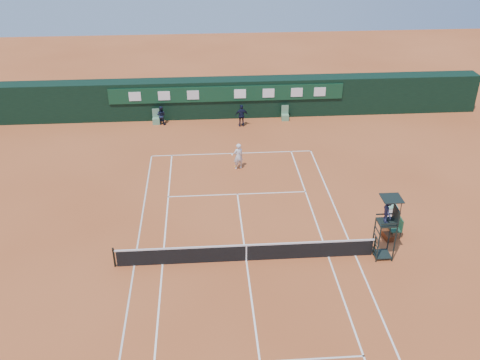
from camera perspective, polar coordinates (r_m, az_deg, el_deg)
name	(u,v)px	position (r m, az deg, el deg)	size (l,w,h in m)	color
ground	(246,261)	(26.69, 0.67, -8.58)	(90.00, 90.00, 0.00)	#BF5B2D
court_lines	(246,260)	(26.69, 0.68, -8.57)	(11.05, 23.85, 0.01)	silver
tennis_net	(246,252)	(26.38, 0.68, -7.71)	(12.90, 0.10, 1.10)	black
back_wall	(227,97)	(42.46, -1.44, 8.80)	(40.00, 1.65, 3.00)	black
linesman_chair_left	(156,120)	(41.85, -8.92, 6.37)	(0.55, 0.50, 1.15)	#5D8E67
linesman_chair_right	(285,116)	(42.17, 4.82, 6.81)	(0.55, 0.50, 1.15)	#5E9063
umpire_chair	(388,215)	(26.49, 15.48, -3.64)	(0.96, 0.95, 3.42)	black
player_bench	(396,224)	(29.43, 16.28, -4.49)	(0.55, 1.20, 1.10)	#173B2A
tennis_bag	(387,235)	(29.18, 15.41, -5.71)	(0.38, 0.86, 0.32)	black
cooler	(391,211)	(30.99, 15.83, -3.16)	(0.57, 0.57, 0.65)	white
tennis_ball	(235,167)	(34.98, -0.58, 1.43)	(0.07, 0.07, 0.07)	yellow
player	(238,156)	(34.40, -0.19, 2.54)	(0.65, 0.43, 1.79)	silver
ball_kid_left	(161,115)	(41.51, -8.41, 6.85)	(0.72, 0.56, 1.47)	black
ball_kid_right	(242,116)	(40.68, 0.18, 6.89)	(1.01, 0.42, 1.73)	black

